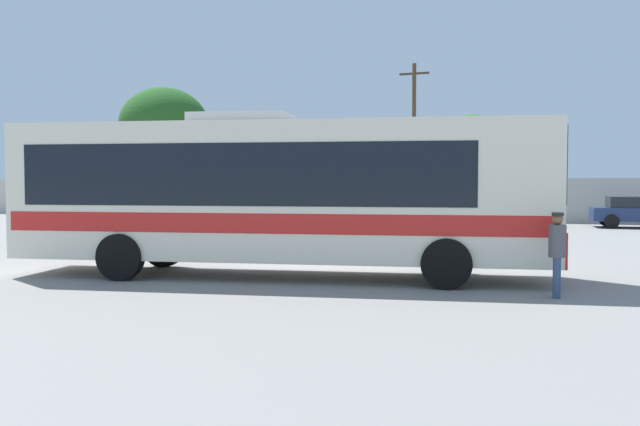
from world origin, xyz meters
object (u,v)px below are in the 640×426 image
(parked_car_rightmost_dark_blue, at_px, (637,211))
(roadside_tree_midright, at_px, (471,139))
(vendor_umbrella_near_gate_pink, at_px, (105,197))
(coach_bus_cream_red, at_px, (274,190))
(attendant_by_bus_door, at_px, (557,249))
(roadside_tree_left, at_px, (164,126))
(utility_pole_near, at_px, (414,137))
(parked_car_leftmost_maroon, at_px, (260,207))
(parked_car_third_dark_blue, at_px, (494,210))
(parked_car_second_red, at_px, (356,209))
(roadside_tree_midleft, at_px, (331,143))

(parked_car_rightmost_dark_blue, distance_m, roadside_tree_midright, 13.55)
(vendor_umbrella_near_gate_pink, height_order, parked_car_rightmost_dark_blue, vendor_umbrella_near_gate_pink)
(coach_bus_cream_red, xyz_separation_m, attendant_by_bus_door, (6.12, -1.21, -1.07))
(coach_bus_cream_red, distance_m, roadside_tree_midright, 30.17)
(roadside_tree_left, bearing_deg, utility_pole_near, 1.50)
(coach_bus_cream_red, bearing_deg, attendant_by_bus_door, -11.18)
(parked_car_leftmost_maroon, bearing_deg, coach_bus_cream_red, -67.27)
(vendor_umbrella_near_gate_pink, height_order, utility_pole_near, utility_pole_near)
(attendant_by_bus_door, height_order, parked_car_third_dark_blue, attendant_by_bus_door)
(attendant_by_bus_door, relative_size, parked_car_rightmost_dark_blue, 0.39)
(parked_car_third_dark_blue, distance_m, parked_car_rightmost_dark_blue, 6.39)
(parked_car_second_red, xyz_separation_m, roadside_tree_midleft, (-4.32, 10.46, 3.92))
(attendant_by_bus_door, relative_size, parked_car_leftmost_maroon, 0.38)
(coach_bus_cream_red, relative_size, parked_car_rightmost_dark_blue, 2.97)
(parked_car_second_red, xyz_separation_m, roadside_tree_midright, (4.78, 10.47, 3.98))
(roadside_tree_left, height_order, roadside_tree_midright, roadside_tree_left)
(vendor_umbrella_near_gate_pink, height_order, roadside_tree_midright, roadside_tree_midright)
(roadside_tree_midleft, bearing_deg, parked_car_third_dark_blue, -43.24)
(attendant_by_bus_door, height_order, roadside_tree_left, roadside_tree_left)
(parked_car_second_red, bearing_deg, parked_car_leftmost_maroon, 172.66)
(vendor_umbrella_near_gate_pink, xyz_separation_m, parked_car_third_dark_blue, (12.48, 13.34, -0.83))
(parked_car_leftmost_maroon, height_order, roadside_tree_left, roadside_tree_left)
(parked_car_third_dark_blue, bearing_deg, roadside_tree_midleft, 136.76)
(parked_car_leftmost_maroon, bearing_deg, parked_car_rightmost_dark_blue, -0.40)
(vendor_umbrella_near_gate_pink, bearing_deg, parked_car_third_dark_blue, 46.91)
(vendor_umbrella_near_gate_pink, distance_m, roadside_tree_left, 22.45)
(vendor_umbrella_near_gate_pink, bearing_deg, parked_car_second_red, 66.89)
(parked_car_rightmost_dark_blue, bearing_deg, roadside_tree_midright, 130.28)
(parked_car_leftmost_maroon, relative_size, roadside_tree_left, 0.52)
(attendant_by_bus_door, relative_size, roadside_tree_midleft, 0.26)
(vendor_umbrella_near_gate_pink, bearing_deg, parked_car_rightmost_dark_blue, 36.44)
(coach_bus_cream_red, relative_size, roadside_tree_midright, 1.96)
(coach_bus_cream_red, bearing_deg, parked_car_leftmost_maroon, 112.73)
(parked_car_rightmost_dark_blue, bearing_deg, vendor_umbrella_near_gate_pink, -143.56)
(coach_bus_cream_red, bearing_deg, parked_car_rightmost_dark_blue, 63.05)
(vendor_umbrella_near_gate_pink, relative_size, parked_car_third_dark_blue, 0.59)
(roadside_tree_midleft, bearing_deg, parked_car_second_red, -67.54)
(attendant_by_bus_door, distance_m, vendor_umbrella_near_gate_pink, 16.52)
(parked_car_rightmost_dark_blue, bearing_deg, coach_bus_cream_red, -116.95)
(roadside_tree_midright, bearing_deg, coach_bus_cream_red, -93.52)
(coach_bus_cream_red, distance_m, parked_car_third_dark_blue, 19.94)
(parked_car_leftmost_maroon, bearing_deg, parked_car_third_dark_blue, -3.27)
(vendor_umbrella_near_gate_pink, bearing_deg, roadside_tree_left, 114.16)
(parked_car_second_red, bearing_deg, roadside_tree_midright, 65.45)
(coach_bus_cream_red, height_order, roadside_tree_left, roadside_tree_left)
(parked_car_second_red, distance_m, roadside_tree_midright, 12.18)
(roadside_tree_midleft, distance_m, roadside_tree_midright, 9.11)
(roadside_tree_left, bearing_deg, roadside_tree_midleft, 19.45)
(attendant_by_bus_door, xyz_separation_m, roadside_tree_midright, (-4.28, 31.20, 3.81))
(parked_car_leftmost_maroon, bearing_deg, roadside_tree_midleft, 82.88)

